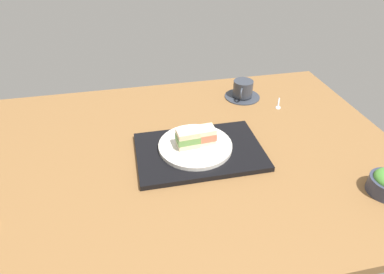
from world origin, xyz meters
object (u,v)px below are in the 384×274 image
sandwich_near (187,139)px  sandwich_far (204,135)px  sandwich_plate (195,146)px  teaspoon (278,105)px  coffee_cup (243,90)px

sandwich_near → sandwich_far: size_ratio=1.01×
sandwich_far → sandwich_plate: bearing=-172.9°
sandwich_near → sandwich_far: bearing=7.1°
sandwich_near → teaspoon: sandwich_near is taller
sandwich_plate → coffee_cup: (27.13, 32.26, 0.82)cm
sandwich_far → coffee_cup: sandwich_far is taller
sandwich_plate → teaspoon: sandwich_plate is taller
sandwich_near → sandwich_far: sandwich_near is taller
coffee_cup → sandwich_plate: bearing=-130.1°
coffee_cup → teaspoon: coffee_cup is taller
sandwich_plate → teaspoon: (38.76, 22.12, -1.99)cm
teaspoon → sandwich_near: bearing=-151.6°
sandwich_far → coffee_cup: 40.18cm
sandwich_near → coffee_cup: (29.96, 32.61, -2.67)cm
sandwich_plate → sandwich_far: sandwich_far is taller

